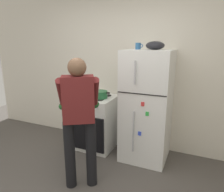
{
  "coord_description": "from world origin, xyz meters",
  "views": [
    {
      "loc": [
        1.14,
        -1.35,
        1.75
      ],
      "look_at": [
        -0.03,
        1.32,
        1.0
      ],
      "focal_mm": 32.98,
      "sensor_mm": 36.0,
      "label": 1
    }
  ],
  "objects": [
    {
      "name": "stove_range",
      "position": [
        -0.49,
        1.56,
        0.44
      ],
      "size": [
        0.76,
        0.67,
        0.89
      ],
      "color": "white",
      "rests_on": "ground"
    },
    {
      "name": "red_pot",
      "position": [
        -0.33,
        1.52,
        0.95
      ],
      "size": [
        0.35,
        0.25,
        0.11
      ],
      "color": "#236638",
      "rests_on": "stove_range"
    },
    {
      "name": "refrigerator",
      "position": [
        0.44,
        1.57,
        0.83
      ],
      "size": [
        0.68,
        0.72,
        1.66
      ],
      "color": "white",
      "rests_on": "ground"
    },
    {
      "name": "pepper_mill",
      "position": [
        -0.79,
        1.77,
        0.98
      ],
      "size": [
        0.05,
        0.05,
        0.19
      ],
      "primitive_type": "cylinder",
      "color": "brown",
      "rests_on": "stove_range"
    },
    {
      "name": "mixing_bowl",
      "position": [
        0.52,
        1.57,
        1.72
      ],
      "size": [
        0.26,
        0.26,
        0.12
      ],
      "primitive_type": "ellipsoid",
      "color": "black",
      "rests_on": "refrigerator"
    },
    {
      "name": "coffee_mug",
      "position": [
        0.26,
        1.62,
        1.71
      ],
      "size": [
        0.11,
        0.08,
        0.1
      ],
      "color": "#2D6093",
      "rests_on": "refrigerator"
    },
    {
      "name": "kitchen_wall_back",
      "position": [
        0.0,
        1.95,
        1.35
      ],
      "size": [
        6.0,
        0.1,
        2.7
      ],
      "primitive_type": "cube",
      "color": "silver",
      "rests_on": "ground"
    },
    {
      "name": "person_cook",
      "position": [
        -0.14,
        0.6,
        0.95
      ],
      "size": [
        0.66,
        0.7,
        1.6
      ],
      "color": "black",
      "rests_on": "ground"
    }
  ]
}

